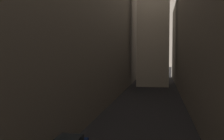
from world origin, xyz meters
The scene contains 3 objects.
ground_plane centered at (0.00, 48.00, 0.00)m, with size 264.00×264.00×0.00m, color black.
building_block_left centered at (-12.09, 50.00, 12.47)m, with size 13.18×108.00×24.94m, color #60594F.
building_block_right centered at (10.62, 50.00, 12.30)m, with size 10.25×108.00×24.60m, color #60594F.
Camera 1 is at (1.99, 7.50, 7.38)m, focal length 43.47 mm.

